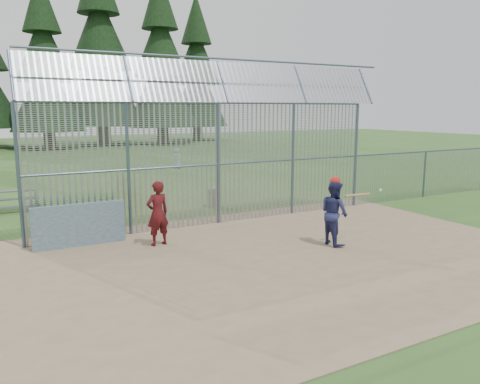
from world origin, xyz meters
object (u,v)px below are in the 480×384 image
dugout_wall (80,225)px  trash_can (215,197)px  batter (334,213)px  onlooker (158,213)px

dugout_wall → trash_can: dugout_wall is taller
batter → onlooker: (-4.38, 2.30, 0.01)m
onlooker → trash_can: size_ratio=2.23×
batter → trash_can: batter is taller
batter → onlooker: onlooker is taller
batter → onlooker: size_ratio=0.99×
trash_can → batter: bearing=-83.9°
dugout_wall → onlooker: onlooker is taller
dugout_wall → batter: bearing=-27.4°
dugout_wall → trash_can: (5.64, 3.07, -0.24)m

